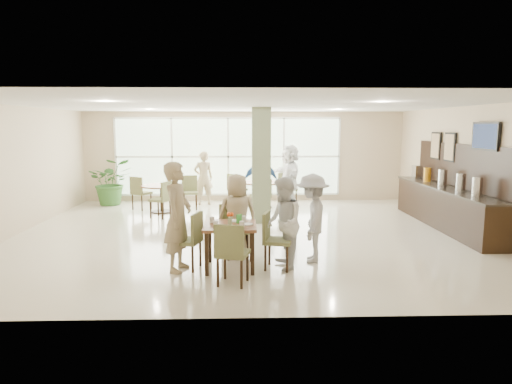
{
  "coord_description": "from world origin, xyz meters",
  "views": [
    {
      "loc": [
        -0.07,
        -9.87,
        2.37
      ],
      "look_at": [
        0.2,
        -1.2,
        1.1
      ],
      "focal_mm": 32.0,
      "sensor_mm": 36.0,
      "label": 1
    }
  ],
  "objects_px": {
    "potted_plant": "(111,182)",
    "teen_standing": "(312,218)",
    "teen_far": "(237,216)",
    "adult_b": "(290,176)",
    "round_table_right": "(261,188)",
    "round_table_left": "(162,191)",
    "teen_right": "(283,223)",
    "teen_left": "(178,217)",
    "main_table": "(230,231)",
    "buffet_counter": "(446,204)",
    "adult_a": "(261,182)",
    "adult_standing": "(203,178)"
  },
  "relations": [
    {
      "from": "adult_b",
      "to": "potted_plant",
      "type": "bearing_deg",
      "value": -107.69
    },
    {
      "from": "main_table",
      "to": "adult_b",
      "type": "relative_size",
      "value": 0.47
    },
    {
      "from": "adult_a",
      "to": "adult_standing",
      "type": "height_order",
      "value": "adult_a"
    },
    {
      "from": "main_table",
      "to": "adult_b",
      "type": "xyz_separation_m",
      "value": [
        1.6,
        5.84,
        0.27
      ]
    },
    {
      "from": "main_table",
      "to": "potted_plant",
      "type": "relative_size",
      "value": 0.62
    },
    {
      "from": "round_table_right",
      "to": "adult_a",
      "type": "height_order",
      "value": "adult_a"
    },
    {
      "from": "buffet_counter",
      "to": "potted_plant",
      "type": "distance_m",
      "value": 9.3
    },
    {
      "from": "adult_a",
      "to": "adult_standing",
      "type": "bearing_deg",
      "value": 135.58
    },
    {
      "from": "potted_plant",
      "to": "teen_standing",
      "type": "height_order",
      "value": "teen_standing"
    },
    {
      "from": "teen_far",
      "to": "adult_b",
      "type": "distance_m",
      "value": 5.35
    },
    {
      "from": "round_table_left",
      "to": "main_table",
      "type": "bearing_deg",
      "value": -68.47
    },
    {
      "from": "main_table",
      "to": "buffet_counter",
      "type": "xyz_separation_m",
      "value": [
        4.97,
        3.0,
        -0.09
      ]
    },
    {
      "from": "teen_far",
      "to": "round_table_right",
      "type": "bearing_deg",
      "value": -112.61
    },
    {
      "from": "teen_standing",
      "to": "adult_standing",
      "type": "relative_size",
      "value": 0.96
    },
    {
      "from": "round_table_left",
      "to": "teen_standing",
      "type": "bearing_deg",
      "value": -53.98
    },
    {
      "from": "teen_left",
      "to": "adult_standing",
      "type": "distance_m",
      "value": 6.31
    },
    {
      "from": "teen_far",
      "to": "teen_right",
      "type": "relative_size",
      "value": 0.99
    },
    {
      "from": "teen_left",
      "to": "teen_far",
      "type": "bearing_deg",
      "value": -39.31
    },
    {
      "from": "teen_right",
      "to": "teen_standing",
      "type": "bearing_deg",
      "value": 121.89
    },
    {
      "from": "teen_far",
      "to": "round_table_left",
      "type": "bearing_deg",
      "value": -79.39
    },
    {
      "from": "round_table_right",
      "to": "teen_standing",
      "type": "xyz_separation_m",
      "value": [
        0.65,
        -5.35,
        0.19
      ]
    },
    {
      "from": "round_table_left",
      "to": "adult_a",
      "type": "relative_size",
      "value": 0.66
    },
    {
      "from": "teen_far",
      "to": "teen_right",
      "type": "height_order",
      "value": "teen_right"
    },
    {
      "from": "teen_standing",
      "to": "adult_b",
      "type": "xyz_separation_m",
      "value": [
        0.18,
        5.46,
        0.14
      ]
    },
    {
      "from": "round_table_right",
      "to": "adult_b",
      "type": "relative_size",
      "value": 0.63
    },
    {
      "from": "main_table",
      "to": "buffet_counter",
      "type": "height_order",
      "value": "buffet_counter"
    },
    {
      "from": "teen_left",
      "to": "adult_b",
      "type": "relative_size",
      "value": 0.99
    },
    {
      "from": "round_table_left",
      "to": "teen_far",
      "type": "relative_size",
      "value": 0.73
    },
    {
      "from": "round_table_left",
      "to": "adult_b",
      "type": "height_order",
      "value": "adult_b"
    },
    {
      "from": "teen_standing",
      "to": "potted_plant",
      "type": "bearing_deg",
      "value": -129.69
    },
    {
      "from": "teen_standing",
      "to": "round_table_right",
      "type": "bearing_deg",
      "value": -163.59
    },
    {
      "from": "teen_far",
      "to": "adult_b",
      "type": "bearing_deg",
      "value": -121.33
    },
    {
      "from": "adult_b",
      "to": "adult_standing",
      "type": "bearing_deg",
      "value": -111.55
    },
    {
      "from": "potted_plant",
      "to": "adult_a",
      "type": "height_order",
      "value": "adult_a"
    },
    {
      "from": "buffet_counter",
      "to": "potted_plant",
      "type": "relative_size",
      "value": 3.37
    },
    {
      "from": "round_table_right",
      "to": "main_table",
      "type": "bearing_deg",
      "value": -97.63
    },
    {
      "from": "round_table_left",
      "to": "adult_a",
      "type": "height_order",
      "value": "adult_a"
    },
    {
      "from": "teen_standing",
      "to": "adult_a",
      "type": "distance_m",
      "value": 4.54
    },
    {
      "from": "teen_far",
      "to": "main_table",
      "type": "bearing_deg",
      "value": 66.0
    },
    {
      "from": "buffet_counter",
      "to": "teen_standing",
      "type": "bearing_deg",
      "value": -143.49
    },
    {
      "from": "potted_plant",
      "to": "teen_standing",
      "type": "bearing_deg",
      "value": -49.15
    },
    {
      "from": "buffet_counter",
      "to": "adult_b",
      "type": "xyz_separation_m",
      "value": [
        -3.37,
        2.84,
        0.36
      ]
    },
    {
      "from": "main_table",
      "to": "teen_left",
      "type": "bearing_deg",
      "value": -175.56
    },
    {
      "from": "round_table_left",
      "to": "teen_left",
      "type": "xyz_separation_m",
      "value": [
        1.16,
        -5.15,
        0.32
      ]
    },
    {
      "from": "round_table_left",
      "to": "teen_right",
      "type": "relative_size",
      "value": 0.73
    },
    {
      "from": "buffet_counter",
      "to": "adult_standing",
      "type": "relative_size",
      "value": 2.91
    },
    {
      "from": "adult_a",
      "to": "main_table",
      "type": "bearing_deg",
      "value": -102.89
    },
    {
      "from": "potted_plant",
      "to": "teen_standing",
      "type": "distance_m",
      "value": 7.86
    },
    {
      "from": "round_table_right",
      "to": "potted_plant",
      "type": "height_order",
      "value": "potted_plant"
    },
    {
      "from": "round_table_right",
      "to": "teen_standing",
      "type": "relative_size",
      "value": 0.74
    }
  ]
}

